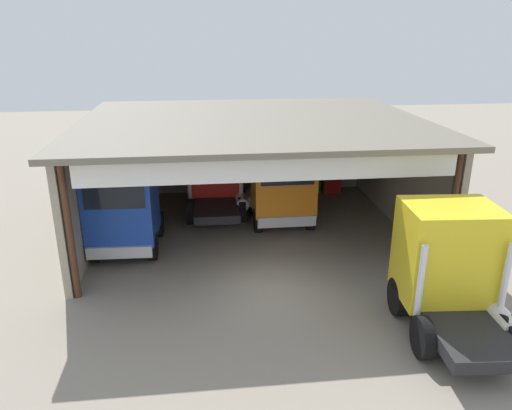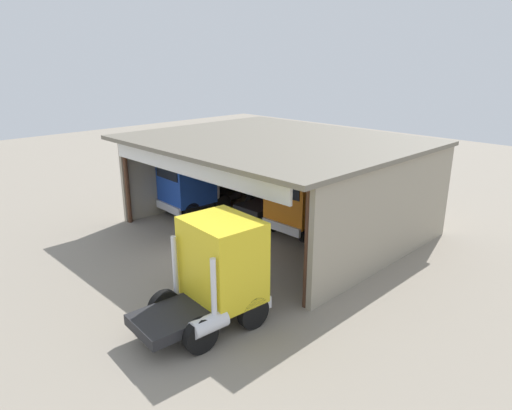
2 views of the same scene
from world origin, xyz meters
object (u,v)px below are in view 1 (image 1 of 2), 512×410
truck_blue_center_left_bay (123,204)px  truck_orange_center_right_bay (281,185)px  oil_drum (317,183)px  truck_red_left_bay (215,175)px  tool_cart (331,184)px  truck_yellow_right_bay (449,267)px

truck_blue_center_left_bay → truck_orange_center_right_bay: size_ratio=0.93×
oil_drum → truck_orange_center_right_bay: bearing=-121.7°
truck_blue_center_left_bay → truck_red_left_bay: size_ratio=0.97×
truck_orange_center_right_bay → tool_cart: 5.47m
oil_drum → tool_cart: size_ratio=0.95×
tool_cart → truck_yellow_right_bay: bearing=-89.7°
tool_cart → truck_orange_center_right_bay: bearing=-130.0°
truck_red_left_bay → truck_orange_center_right_bay: 3.48m
truck_blue_center_left_bay → truck_orange_center_right_bay: (6.44, 2.17, -0.13)m
truck_yellow_right_bay → tool_cart: bearing=94.5°
oil_drum → truck_red_left_bay: bearing=-157.1°
truck_red_left_bay → oil_drum: (5.52, 2.33, -1.31)m
truck_red_left_bay → tool_cart: truck_red_left_bay is taller
truck_blue_center_left_bay → oil_drum: 11.38m
truck_yellow_right_bay → tool_cart: size_ratio=4.51×
truck_yellow_right_bay → truck_red_left_bay: bearing=125.2°
truck_orange_center_right_bay → oil_drum: truck_orange_center_right_bay is taller
truck_yellow_right_bay → tool_cart: truck_yellow_right_bay is taller
truck_orange_center_right_bay → tool_cart: bearing=-130.2°
truck_red_left_bay → truck_orange_center_right_bay: bearing=-36.0°
truck_orange_center_right_bay → truck_yellow_right_bay: size_ratio=1.12×
truck_red_left_bay → truck_yellow_right_bay: size_ratio=1.07×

